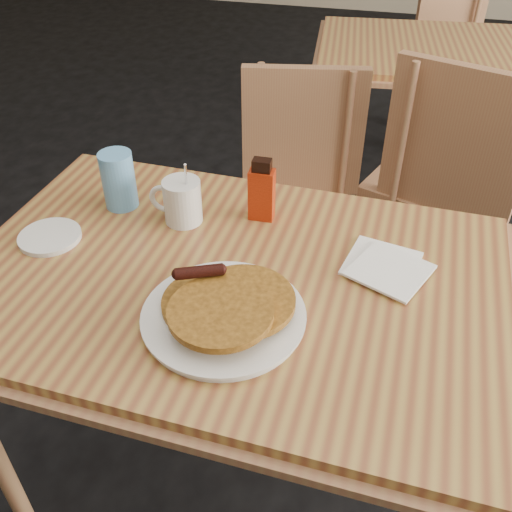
{
  "coord_description": "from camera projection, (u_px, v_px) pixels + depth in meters",
  "views": [
    {
      "loc": [
        0.27,
        -0.85,
        1.54
      ],
      "look_at": [
        0.04,
        0.03,
        0.82
      ],
      "focal_mm": 40.0,
      "sensor_mm": 36.0,
      "label": 1
    }
  ],
  "objects": [
    {
      "name": "chair_neighbor_far",
      "position": [
        444.0,
        54.0,
        3.09
      ],
      "size": [
        0.47,
        0.49,
        0.82
      ],
      "rotation": [
        0.0,
        0.0,
        0.35
      ],
      "color": "#9C6F49",
      "rests_on": "floor"
    },
    {
      "name": "coffee_mug",
      "position": [
        181.0,
        200.0,
        1.35
      ],
      "size": [
        0.13,
        0.09,
        0.17
      ],
      "rotation": [
        0.0,
        0.0,
        -0.07
      ],
      "color": "white",
      "rests_on": "main_table"
    },
    {
      "name": "napkin_stack",
      "position": [
        386.0,
        267.0,
        1.23
      ],
      "size": [
        0.21,
        0.21,
        0.01
      ],
      "rotation": [
        0.0,
        0.0,
        -0.21
      ],
      "color": "white",
      "rests_on": "main_table"
    },
    {
      "name": "blue_tumbler",
      "position": [
        119.0,
        180.0,
        1.39
      ],
      "size": [
        0.09,
        0.09,
        0.14
      ],
      "primitive_type": "cylinder",
      "rotation": [
        0.0,
        0.0,
        0.09
      ],
      "color": "#60A5E2",
      "rests_on": "main_table"
    },
    {
      "name": "chair_neighbor_near",
      "position": [
        444.0,
        170.0,
        1.92
      ],
      "size": [
        0.56,
        0.57,
        0.96
      ],
      "rotation": [
        0.0,
        0.0,
        -0.36
      ],
      "color": "#9C6F49",
      "rests_on": "floor"
    },
    {
      "name": "main_table",
      "position": [
        230.0,
        288.0,
        1.25
      ],
      "size": [
        1.23,
        0.86,
        0.75
      ],
      "rotation": [
        0.0,
        0.0,
        -0.04
      ],
      "color": "#A57D3A",
      "rests_on": "floor"
    },
    {
      "name": "side_saucer",
      "position": [
        50.0,
        237.0,
        1.32
      ],
      "size": [
        0.17,
        0.17,
        0.01
      ],
      "primitive_type": "cylinder",
      "rotation": [
        0.0,
        0.0,
        -0.17
      ],
      "color": "white",
      "rests_on": "main_table"
    },
    {
      "name": "chair_main_far",
      "position": [
        296.0,
        183.0,
        1.92
      ],
      "size": [
        0.48,
        0.48,
        0.9
      ],
      "rotation": [
        0.0,
        0.0,
        0.19
      ],
      "color": "#9C6F49",
      "rests_on": "floor"
    },
    {
      "name": "syrup_bottle",
      "position": [
        262.0,
        192.0,
        1.35
      ],
      "size": [
        0.06,
        0.04,
        0.16
      ],
      "rotation": [
        0.0,
        0.0,
        0.02
      ],
      "color": "maroon",
      "rests_on": "main_table"
    },
    {
      "name": "pancake_plate",
      "position": [
        224.0,
        311.0,
        1.1
      ],
      "size": [
        0.32,
        0.32,
        0.09
      ],
      "rotation": [
        0.0,
        0.0,
        -0.01
      ],
      "color": "white",
      "rests_on": "main_table"
    },
    {
      "name": "floor",
      "position": [
        239.0,
        483.0,
        1.65
      ],
      "size": [
        10.0,
        10.0,
        0.0
      ],
      "primitive_type": "plane",
      "color": "black",
      "rests_on": "ground"
    },
    {
      "name": "neighbor_table",
      "position": [
        451.0,
        57.0,
        2.41
      ],
      "size": [
        1.21,
        0.88,
        0.75
      ],
      "rotation": [
        0.0,
        0.0,
        0.1
      ],
      "color": "#A57D3A",
      "rests_on": "floor"
    }
  ]
}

